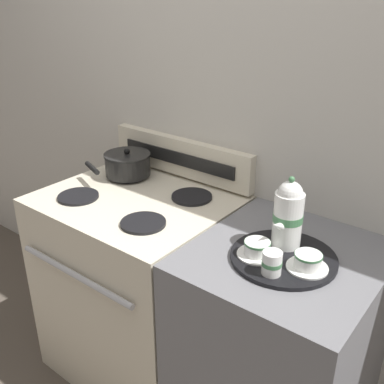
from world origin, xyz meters
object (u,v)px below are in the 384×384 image
teapot (288,214)px  creamer_jug (272,263)px  serving_tray (283,258)px  teacup_right (257,249)px  teacup_left (308,261)px  saucepan (127,164)px  stove (140,286)px

teapot → creamer_jug: teapot is taller
serving_tray → teapot: size_ratio=1.39×
serving_tray → creamer_jug: (0.02, -0.11, 0.04)m
teacup_right → teacup_left: bearing=11.3°
teapot → teacup_right: (-0.04, -0.11, -0.09)m
serving_tray → teacup_left: teacup_left is taller
teacup_left → teacup_right: same height
saucepan → teapot: (0.86, -0.12, 0.07)m
stove → serving_tray: size_ratio=2.65×
saucepan → serving_tray: size_ratio=0.86×
teacup_right → stove: bearing=172.1°
stove → teacup_right: bearing=-7.9°
teacup_right → creamer_jug: 0.10m
saucepan → creamer_jug: saucepan is taller
saucepan → teacup_right: (0.82, -0.23, -0.02)m
stove → serving_tray: 0.83m
teapot → serving_tray: bearing=-65.9°
stove → teacup_left: 0.93m
teacup_left → teapot: bearing=145.0°
serving_tray → teapot: bearing=114.1°
teacup_left → stove: bearing=176.0°
stove → teacup_right: (0.63, -0.09, 0.48)m
teacup_right → creamer_jug: creamer_jug is taller
teacup_right → teapot: bearing=69.9°
serving_tray → teacup_right: size_ratio=2.66×
serving_tray → creamer_jug: 0.12m
stove → teacup_left: bearing=-4.0°
stove → teacup_left: (0.79, -0.06, 0.48)m
teapot → teacup_left: teapot is taller
stove → teapot: bearing=2.2°
saucepan → creamer_jug: size_ratio=3.98×
saucepan → teacup_left: bearing=-11.5°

